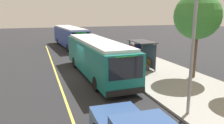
% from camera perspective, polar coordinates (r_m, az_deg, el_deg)
% --- Properties ---
extents(ground_plane, '(120.00, 120.00, 0.00)m').
position_cam_1_polar(ground_plane, '(19.05, -6.97, -3.29)').
color(ground_plane, '#232326').
extents(sidewalk_curb, '(44.00, 6.40, 0.15)m').
position_cam_1_polar(sidewalk_curb, '(21.01, 9.26, -1.64)').
color(sidewalk_curb, gray).
rests_on(sidewalk_curb, ground_plane).
extents(lane_stripe_center, '(36.00, 0.14, 0.01)m').
position_cam_1_polar(lane_stripe_center, '(18.75, -13.58, -3.80)').
color(lane_stripe_center, '#E0D64C').
rests_on(lane_stripe_center, ground_plane).
extents(transit_bus_main, '(11.69, 2.99, 2.95)m').
position_cam_1_polar(transit_bus_main, '(18.45, -3.74, 1.43)').
color(transit_bus_main, '#146B66').
rests_on(transit_bus_main, ground_plane).
extents(transit_bus_second, '(12.17, 3.53, 2.95)m').
position_cam_1_polar(transit_bus_second, '(34.15, -10.51, 6.39)').
color(transit_bus_second, navy).
rests_on(transit_bus_second, ground_plane).
extents(bus_shelter, '(2.90, 1.60, 2.48)m').
position_cam_1_polar(bus_shelter, '(20.52, 7.73, 3.32)').
color(bus_shelter, '#333338').
rests_on(bus_shelter, sidewalk_curb).
extents(waiting_bench, '(1.60, 0.48, 0.95)m').
position_cam_1_polar(waiting_bench, '(20.46, 8.16, -0.38)').
color(waiting_bench, brown).
rests_on(waiting_bench, sidewalk_curb).
extents(route_sign_post, '(0.44, 0.08, 2.80)m').
position_cam_1_polar(route_sign_post, '(17.39, 5.22, 1.85)').
color(route_sign_post, '#333338').
rests_on(route_sign_post, sidewalk_curb).
extents(pedestrian_commuter, '(0.24, 0.40, 1.69)m').
position_cam_1_polar(pedestrian_commuter, '(20.79, 3.67, 1.29)').
color(pedestrian_commuter, '#282D47').
rests_on(pedestrian_commuter, sidewalk_curb).
extents(street_tree_upstreet, '(3.47, 3.47, 6.44)m').
position_cam_1_polar(street_tree_upstreet, '(18.31, 20.65, 10.69)').
color(street_tree_upstreet, brown).
rests_on(street_tree_upstreet, sidewalk_curb).
extents(utility_pole, '(0.16, 0.16, 6.40)m').
position_cam_1_polar(utility_pole, '(11.44, 19.57, 2.65)').
color(utility_pole, gray).
rests_on(utility_pole, sidewalk_curb).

